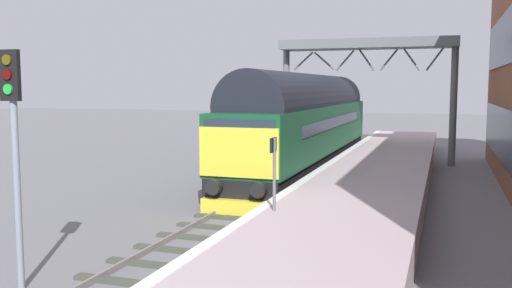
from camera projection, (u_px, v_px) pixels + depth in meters
The scene contains 7 objects.
ground_plane at pixel (252, 208), 18.91m from camera, with size 140.00×140.00×0.00m, color slate.
track_main at pixel (252, 206), 18.91m from camera, with size 2.50×60.00×0.15m.
station_platform at pixel (359, 200), 17.71m from camera, with size 4.00×44.00×1.01m.
diesel_locomotive at pixel (306, 121), 25.97m from camera, with size 2.74×18.45×4.68m.
signal_post_near at pixel (14, 139), 10.96m from camera, with size 0.44×0.22×4.80m.
platform_number_sign at pixel (274, 162), 13.87m from camera, with size 0.10×0.44×1.81m.
overhead_footbridge at pixel (367, 53), 29.79m from camera, with size 9.30×2.00×6.59m.
Camera 1 is at (6.10, -17.56, 4.09)m, focal length 39.23 mm.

